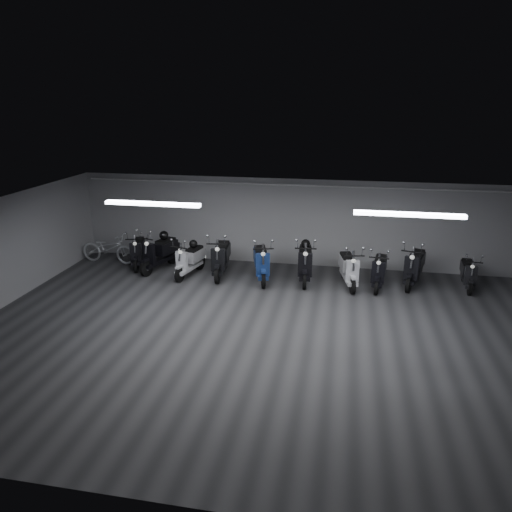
% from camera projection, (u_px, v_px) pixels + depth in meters
% --- Properties ---
extents(floor, '(14.00, 10.00, 0.01)m').
position_uv_depth(floor, '(267.00, 335.00, 10.96)').
color(floor, '#333335').
rests_on(floor, ground).
extents(ceiling, '(14.00, 10.00, 0.01)m').
position_uv_depth(ceiling, '(268.00, 216.00, 10.07)').
color(ceiling, slate).
rests_on(ceiling, ground).
extents(back_wall, '(14.00, 0.01, 2.80)m').
position_uv_depth(back_wall, '(293.00, 223.00, 15.18)').
color(back_wall, '#9C9C9E').
rests_on(back_wall, ground).
extents(front_wall, '(14.00, 0.01, 2.80)m').
position_uv_depth(front_wall, '(201.00, 422.00, 5.85)').
color(front_wall, '#9C9C9E').
rests_on(front_wall, ground).
extents(fluor_strip_left, '(2.40, 0.18, 0.08)m').
position_uv_depth(fluor_strip_left, '(153.00, 204.00, 11.55)').
color(fluor_strip_left, white).
rests_on(fluor_strip_left, ceiling).
extents(fluor_strip_right, '(2.40, 0.18, 0.08)m').
position_uv_depth(fluor_strip_right, '(409.00, 214.00, 10.50)').
color(fluor_strip_right, white).
rests_on(fluor_strip_right, ceiling).
extents(conduit, '(13.60, 0.05, 0.05)m').
position_uv_depth(conduit, '(293.00, 185.00, 14.72)').
color(conduit, white).
rests_on(conduit, back_wall).
extents(scooter_0, '(1.08, 1.87, 1.32)m').
position_uv_depth(scooter_0, '(137.00, 246.00, 15.23)').
color(scooter_0, black).
rests_on(scooter_0, floor).
extents(scooter_1, '(1.20, 2.09, 1.48)m').
position_uv_depth(scooter_1, '(159.00, 247.00, 14.88)').
color(scooter_1, black).
rests_on(scooter_1, floor).
extents(scooter_2, '(0.97, 1.86, 1.32)m').
position_uv_depth(scooter_2, '(190.00, 255.00, 14.40)').
color(scooter_2, silver).
rests_on(scooter_2, floor).
extents(scooter_3, '(0.85, 2.06, 1.49)m').
position_uv_depth(scooter_3, '(221.00, 252.00, 14.38)').
color(scooter_3, black).
rests_on(scooter_3, floor).
extents(scooter_4, '(1.14, 2.05, 1.45)m').
position_uv_depth(scooter_4, '(261.00, 257.00, 14.04)').
color(scooter_4, navy).
rests_on(scooter_4, floor).
extents(scooter_5, '(0.83, 2.05, 1.49)m').
position_uv_depth(scooter_5, '(305.00, 257.00, 13.98)').
color(scooter_5, black).
rests_on(scooter_5, floor).
extents(scooter_6, '(0.98, 1.93, 1.37)m').
position_uv_depth(scooter_6, '(349.00, 263.00, 13.62)').
color(scooter_6, silver).
rests_on(scooter_6, floor).
extents(scooter_7, '(0.84, 1.84, 1.32)m').
position_uv_depth(scooter_7, '(380.00, 265.00, 13.52)').
color(scooter_7, black).
rests_on(scooter_7, floor).
extents(scooter_8, '(1.21, 2.09, 1.48)m').
position_uv_depth(scooter_8, '(415.00, 261.00, 13.66)').
color(scooter_8, black).
rests_on(scooter_8, floor).
extents(scooter_9, '(0.65, 1.63, 1.19)m').
position_uv_depth(scooter_9, '(469.00, 269.00, 13.45)').
color(scooter_9, black).
rests_on(scooter_9, floor).
extents(bicycle, '(1.90, 0.78, 1.20)m').
position_uv_depth(bicycle, '(108.00, 245.00, 15.59)').
color(bicycle, silver).
rests_on(bicycle, floor).
extents(helmet_0, '(0.27, 0.27, 0.27)m').
position_uv_depth(helmet_0, '(306.00, 244.00, 14.14)').
color(helmet_0, black).
rests_on(helmet_0, scooter_5).
extents(helmet_1, '(0.29, 0.29, 0.29)m').
position_uv_depth(helmet_1, '(164.00, 235.00, 15.02)').
color(helmet_1, black).
rests_on(helmet_1, scooter_1).
extents(helmet_2, '(0.26, 0.26, 0.26)m').
position_uv_depth(helmet_2, '(193.00, 244.00, 14.53)').
color(helmet_2, black).
rests_on(helmet_2, scooter_2).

